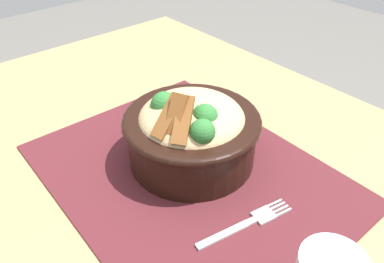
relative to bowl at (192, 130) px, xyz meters
The scene contains 4 objects.
table 0.13m from the bowl, 92.19° to the right, with size 1.05×0.77×0.71m.
placemat 0.06m from the bowl, 48.86° to the right, with size 0.44×0.34×0.00m, color #47191E.
bowl is the anchor object (origin of this frame).
fork 0.15m from the bowl, 11.12° to the right, with size 0.04×0.14×0.00m.
Camera 1 is at (0.33, -0.25, 1.09)m, focal length 35.56 mm.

